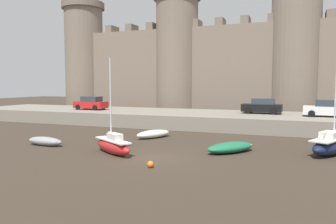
% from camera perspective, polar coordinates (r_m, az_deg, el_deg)
% --- Properties ---
extents(ground_plane, '(160.00, 160.00, 0.00)m').
position_cam_1_polar(ground_plane, '(20.51, -3.12, -7.91)').
color(ground_plane, '#382D23').
extents(quay_road, '(61.39, 10.00, 1.41)m').
position_cam_1_polar(quay_road, '(35.96, 7.72, -1.28)').
color(quay_road, gray).
rests_on(quay_road, ground).
extents(castle, '(56.33, 6.94, 20.86)m').
position_cam_1_polar(castle, '(47.37, 11.13, 9.01)').
color(castle, '#7A6B5B').
rests_on(castle, ground).
extents(sailboat_foreground_right, '(3.97, 2.93, 6.24)m').
position_cam_1_polar(sailboat_foreground_right, '(21.74, -9.59, -5.67)').
color(sailboat_foreground_right, red).
rests_on(sailboat_foreground_right, ground).
extents(rowboat_near_channel_right, '(2.65, 3.56, 0.66)m').
position_cam_1_polar(rowboat_near_channel_right, '(27.77, -2.54, -3.80)').
color(rowboat_near_channel_right, silver).
rests_on(rowboat_near_channel_right, ground).
extents(rowboat_midflat_left, '(3.15, 1.14, 0.65)m').
position_cam_1_polar(rowboat_midflat_left, '(25.94, -20.64, -4.74)').
color(rowboat_midflat_left, gray).
rests_on(rowboat_midflat_left, ground).
extents(rowboat_midflat_right, '(3.43, 3.83, 0.68)m').
position_cam_1_polar(rowboat_midflat_right, '(22.27, 10.84, -6.03)').
color(rowboat_midflat_right, '#1E6B47').
rests_on(rowboat_midflat_right, ground).
extents(sailboat_midflat_centre, '(3.46, 5.06, 6.03)m').
position_cam_1_polar(sailboat_midflat_centre, '(23.82, 26.63, -5.09)').
color(sailboat_midflat_centre, '#141E3D').
rests_on(sailboat_midflat_centre, ground).
extents(mooring_buoy_mid_mud, '(0.36, 0.36, 0.36)m').
position_cam_1_polar(mooring_buoy_mid_mud, '(18.06, -3.07, -9.08)').
color(mooring_buoy_mid_mud, orange).
rests_on(mooring_buoy_mid_mud, ground).
extents(mooring_buoy_near_channel, '(0.42, 0.42, 0.42)m').
position_cam_1_polar(mooring_buoy_near_channel, '(26.73, -10.18, -4.51)').
color(mooring_buoy_near_channel, orange).
rests_on(mooring_buoy_near_channel, ground).
extents(car_quay_centre_west, '(4.18, 2.04, 1.62)m').
position_cam_1_polar(car_quay_centre_west, '(34.83, 25.92, 0.52)').
color(car_quay_centre_west, silver).
rests_on(car_quay_centre_west, quay_road).
extents(car_quay_east, '(4.18, 2.04, 1.62)m').
position_cam_1_polar(car_quay_east, '(36.14, 16.07, 0.96)').
color(car_quay_east, black).
rests_on(car_quay_east, quay_road).
extents(car_quay_centre_east, '(4.18, 2.04, 1.62)m').
position_cam_1_polar(car_quay_centre_east, '(41.31, -13.29, 1.49)').
color(car_quay_centre_east, red).
rests_on(car_quay_centre_east, quay_road).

